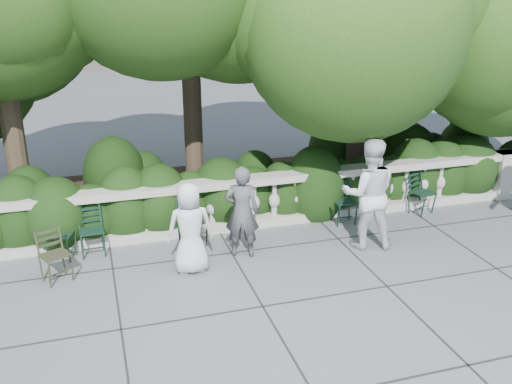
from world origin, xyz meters
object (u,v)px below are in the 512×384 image
object	(u,v)px
chair_d	(197,249)
person_casual_man	(369,194)
chair_f	(346,226)
person_businessman	(190,228)
chair_weathered	(62,284)
chair_a	(60,262)
chair_e	(426,215)
person_woman_grey	(242,212)
chair_c	(95,258)

from	to	relation	value
chair_d	person_casual_man	size ratio (longest dim) A/B	0.43
chair_f	person_businessman	distance (m)	3.38
chair_weathered	person_businessman	size ratio (longest dim) A/B	0.56
chair_f	chair_d	bearing A→B (deg)	-174.79
chair_a	chair_e	xyz separation A→B (m)	(6.99, 0.02, 0.00)
chair_f	person_casual_man	distance (m)	1.30
chair_d	chair_e	xyz separation A→B (m)	(4.69, 0.17, 0.00)
chair_weathered	person_woman_grey	distance (m)	3.05
chair_e	person_casual_man	xyz separation A→B (m)	(-1.81, -0.89, 0.98)
person_businessman	person_woman_grey	size ratio (longest dim) A/B	0.95
chair_d	person_woman_grey	size ratio (longest dim) A/B	0.53
person_woman_grey	person_businessman	bearing A→B (deg)	37.57
chair_d	person_businessman	size ratio (longest dim) A/B	0.56
chair_weathered	person_woman_grey	xyz separation A→B (m)	(2.94, 0.17, 0.80)
chair_e	chair_f	xyz separation A→B (m)	(-1.77, -0.03, 0.00)
chair_weathered	person_casual_man	bearing A→B (deg)	-25.37
chair_f	chair_weathered	world-z (taller)	same
chair_weathered	person_businessman	bearing A→B (deg)	-28.40
chair_weathered	chair_e	bearing A→B (deg)	-17.81
chair_weathered	chair_c	bearing A→B (deg)	31.58
chair_d	chair_weathered	xyz separation A→B (m)	(-2.25, -0.62, 0.00)
chair_weathered	person_casual_man	xyz separation A→B (m)	(5.13, -0.09, 0.98)
chair_a	chair_weathered	size ratio (longest dim) A/B	1.00
chair_weathered	person_businessman	xyz separation A→B (m)	(2.01, -0.14, 0.75)
chair_c	chair_weathered	world-z (taller)	same
person_businessman	chair_e	bearing A→B (deg)	-166.63
chair_c	chair_d	world-z (taller)	same
person_woman_grey	person_casual_man	xyz separation A→B (m)	(2.19, -0.26, 0.18)
chair_d	chair_weathered	distance (m)	2.33
chair_a	chair_weathered	world-z (taller)	same
chair_a	chair_e	distance (m)	6.99
person_casual_man	chair_weathered	bearing A→B (deg)	16.27
chair_c	chair_weathered	size ratio (longest dim) A/B	1.00
person_casual_man	person_businessman	bearing A→B (deg)	18.21
chair_d	person_woman_grey	xyz separation A→B (m)	(0.69, -0.46, 0.80)
chair_f	chair_weathered	bearing A→B (deg)	-169.18
chair_d	chair_e	world-z (taller)	same
person_businessman	person_casual_man	distance (m)	3.13
person_businessman	person_woman_grey	xyz separation A→B (m)	(0.93, 0.31, 0.04)
chair_a	chair_c	world-z (taller)	same
chair_f	person_woman_grey	xyz separation A→B (m)	(-2.23, -0.60, 0.80)
chair_e	person_woman_grey	size ratio (longest dim) A/B	0.53
chair_a	chair_f	xyz separation A→B (m)	(5.22, -0.01, 0.00)
chair_a	chair_f	world-z (taller)	same
chair_e	chair_a	bearing A→B (deg)	157.95
chair_a	chair_e	bearing A→B (deg)	19.94
person_businessman	chair_f	bearing A→B (deg)	-161.35
person_businessman	person_woman_grey	bearing A→B (deg)	-158.99
chair_a	chair_c	xyz separation A→B (m)	(0.56, -0.02, 0.00)
chair_a	chair_c	size ratio (longest dim) A/B	1.00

